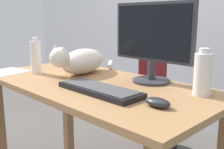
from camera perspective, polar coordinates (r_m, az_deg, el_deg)
name	(u,v)px	position (r m, az deg, el deg)	size (l,w,h in m)	color
desk	(93,103)	(1.49, -4.11, -6.09)	(1.37, 0.66, 0.76)	#9E7247
office_chair	(169,112)	(2.10, 11.80, -7.67)	(0.49, 0.48, 0.93)	black
monitor	(152,39)	(1.42, 8.46, 7.31)	(0.48, 0.20, 0.41)	#333338
keyboard	(99,89)	(1.25, -2.68, -3.16)	(0.44, 0.15, 0.03)	black
cat	(81,61)	(1.65, -6.53, 2.88)	(0.27, 0.60, 0.20)	silver
computer_mouse	(158,102)	(1.06, 9.58, -5.80)	(0.11, 0.06, 0.04)	#232328
paper_sheet	(2,73)	(1.82, -22.17, 0.38)	(0.21, 0.30, 0.00)	white
water_bottle	(36,57)	(1.72, -15.70, 3.60)	(0.06, 0.06, 0.22)	silver
spray_bottle	(203,74)	(1.25, 18.55, 0.14)	(0.08, 0.08, 0.21)	silver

